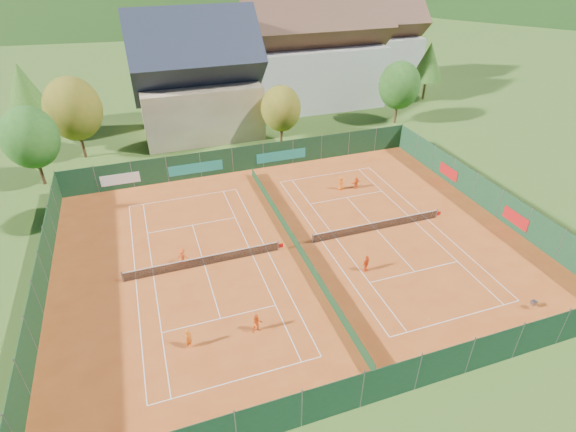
{
  "coord_description": "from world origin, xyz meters",
  "views": [
    {
      "loc": [
        -11.02,
        -29.83,
        23.27
      ],
      "look_at": [
        0.0,
        2.0,
        2.0
      ],
      "focal_mm": 28.0,
      "sensor_mm": 36.0,
      "label": 1
    }
  ],
  "objects_px": {
    "player_left_near": "(189,339)",
    "player_left_mid": "(257,323)",
    "hotel_block_a": "(314,56)",
    "ball_hopper": "(534,303)",
    "player_right_far_a": "(341,183)",
    "player_right_far_b": "(356,183)",
    "chalet": "(197,83)",
    "hotel_block_b": "(371,44)",
    "player_right_near": "(366,263)",
    "player_left_far": "(183,256)"
  },
  "relations": [
    {
      "from": "hotel_block_a",
      "to": "hotel_block_b",
      "type": "relative_size",
      "value": 1.25
    },
    {
      "from": "player_left_mid",
      "to": "player_right_far_a",
      "type": "distance_m",
      "value": 21.68
    },
    {
      "from": "ball_hopper",
      "to": "player_left_mid",
      "type": "distance_m",
      "value": 20.1
    },
    {
      "from": "chalet",
      "to": "ball_hopper",
      "type": "height_order",
      "value": "chalet"
    },
    {
      "from": "chalet",
      "to": "player_left_near",
      "type": "xyz_separation_m",
      "value": [
        -7.46,
        -38.32,
        -5.85
      ]
    },
    {
      "from": "player_left_mid",
      "to": "player_right_far_a",
      "type": "bearing_deg",
      "value": 51.1
    },
    {
      "from": "hotel_block_a",
      "to": "player_right_near",
      "type": "distance_m",
      "value": 43.14
    },
    {
      "from": "hotel_block_a",
      "to": "hotel_block_b",
      "type": "xyz_separation_m",
      "value": [
        14.0,
        8.0,
        -0.76
      ]
    },
    {
      "from": "hotel_block_b",
      "to": "player_right_near",
      "type": "relative_size",
      "value": 11.14
    },
    {
      "from": "chalet",
      "to": "player_right_near",
      "type": "relative_size",
      "value": 10.44
    },
    {
      "from": "player_left_far",
      "to": "player_right_near",
      "type": "distance_m",
      "value": 15.04
    },
    {
      "from": "chalet",
      "to": "player_right_far_b",
      "type": "bearing_deg",
      "value": -60.04
    },
    {
      "from": "player_left_mid",
      "to": "player_right_far_b",
      "type": "relative_size",
      "value": 1.15
    },
    {
      "from": "player_left_near",
      "to": "hotel_block_b",
      "type": "bearing_deg",
      "value": 14.27
    },
    {
      "from": "player_left_mid",
      "to": "player_right_far_a",
      "type": "height_order",
      "value": "player_left_mid"
    },
    {
      "from": "chalet",
      "to": "player_right_near",
      "type": "bearing_deg",
      "value": -78.27
    },
    {
      "from": "player_left_near",
      "to": "player_right_near",
      "type": "relative_size",
      "value": 1.0
    },
    {
      "from": "hotel_block_b",
      "to": "ball_hopper",
      "type": "height_order",
      "value": "hotel_block_b"
    },
    {
      "from": "player_right_near",
      "to": "ball_hopper",
      "type": "bearing_deg",
      "value": -70.92
    },
    {
      "from": "player_left_near",
      "to": "player_right_near",
      "type": "bearing_deg",
      "value": -25.25
    },
    {
      "from": "player_right_far_a",
      "to": "player_right_far_b",
      "type": "distance_m",
      "value": 1.69
    },
    {
      "from": "hotel_block_a",
      "to": "player_right_far_b",
      "type": "relative_size",
      "value": 16.11
    },
    {
      "from": "player_left_far",
      "to": "player_right_far_a",
      "type": "bearing_deg",
      "value": -134.65
    },
    {
      "from": "hotel_block_b",
      "to": "player_right_near",
      "type": "height_order",
      "value": "hotel_block_b"
    },
    {
      "from": "player_left_far",
      "to": "ball_hopper",
      "type": "bearing_deg",
      "value": 172.49
    },
    {
      "from": "hotel_block_a",
      "to": "ball_hopper",
      "type": "xyz_separation_m",
      "value": [
        -2.22,
        -48.84,
        -6.83
      ]
    },
    {
      "from": "hotel_block_a",
      "to": "player_left_near",
      "type": "bearing_deg",
      "value": -120.84
    },
    {
      "from": "player_left_mid",
      "to": "player_right_near",
      "type": "relative_size",
      "value": 0.99
    },
    {
      "from": "ball_hopper",
      "to": "player_right_far_b",
      "type": "height_order",
      "value": "player_right_far_b"
    },
    {
      "from": "ball_hopper",
      "to": "chalet",
      "type": "bearing_deg",
      "value": 111.39
    },
    {
      "from": "hotel_block_a",
      "to": "player_right_far_a",
      "type": "distance_m",
      "value": 29.67
    },
    {
      "from": "hotel_block_a",
      "to": "player_right_far_a",
      "type": "height_order",
      "value": "hotel_block_a"
    },
    {
      "from": "player_left_near",
      "to": "player_right_far_b",
      "type": "height_order",
      "value": "player_left_near"
    },
    {
      "from": "hotel_block_b",
      "to": "player_left_mid",
      "type": "bearing_deg",
      "value": -124.35
    },
    {
      "from": "player_right_near",
      "to": "player_left_far",
      "type": "bearing_deg",
      "value": 125.84
    },
    {
      "from": "ball_hopper",
      "to": "player_right_near",
      "type": "bearing_deg",
      "value": 140.43
    },
    {
      "from": "player_right_far_b",
      "to": "hotel_block_b",
      "type": "bearing_deg",
      "value": -130.75
    },
    {
      "from": "chalet",
      "to": "player_right_far_b",
      "type": "xyz_separation_m",
      "value": [
        12.76,
        -22.13,
        -5.95
      ]
    },
    {
      "from": "player_right_far_a",
      "to": "player_right_far_b",
      "type": "xyz_separation_m",
      "value": [
        1.66,
        -0.32,
        -0.09
      ]
    },
    {
      "from": "chalet",
      "to": "player_right_far_b",
      "type": "distance_m",
      "value": 26.23
    },
    {
      "from": "player_left_near",
      "to": "player_left_far",
      "type": "relative_size",
      "value": 1.06
    },
    {
      "from": "chalet",
      "to": "player_right_near",
      "type": "distance_m",
      "value": 36.2
    },
    {
      "from": "player_left_near",
      "to": "player_left_mid",
      "type": "bearing_deg",
      "value": -39.42
    },
    {
      "from": "hotel_block_a",
      "to": "player_left_near",
      "type": "distance_m",
      "value": 52.04
    },
    {
      "from": "hotel_block_a",
      "to": "ball_hopper",
      "type": "height_order",
      "value": "hotel_block_a"
    },
    {
      "from": "chalet",
      "to": "hotel_block_b",
      "type": "distance_m",
      "value": 35.85
    },
    {
      "from": "chalet",
      "to": "hotel_block_b",
      "type": "bearing_deg",
      "value": 22.99
    },
    {
      "from": "player_left_near",
      "to": "player_left_mid",
      "type": "distance_m",
      "value": 4.63
    },
    {
      "from": "ball_hopper",
      "to": "player_left_near",
      "type": "distance_m",
      "value": 24.66
    },
    {
      "from": "ball_hopper",
      "to": "player_right_far_a",
      "type": "relative_size",
      "value": 0.53
    }
  ]
}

